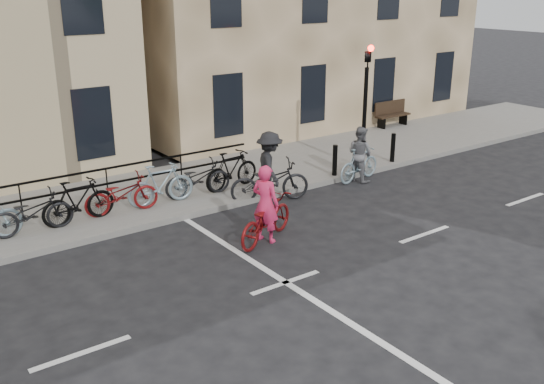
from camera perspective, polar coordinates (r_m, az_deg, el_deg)
ground at (r=11.79m, az=1.30°, el=-8.53°), size 120.00×120.00×0.00m
traffic_light at (r=18.06m, az=8.83°, el=9.32°), size 0.18×0.30×3.90m
bollard_east at (r=17.60m, az=5.93°, el=2.99°), size 0.14×0.14×0.90m
bollard_west at (r=19.23m, az=11.30°, el=4.12°), size 0.14×0.14×0.90m
bench at (r=24.10m, az=11.17°, el=7.34°), size 1.60×0.41×0.97m
parked_bikes at (r=14.61m, az=-19.90°, el=-1.33°), size 11.45×1.23×1.05m
cyclist_pink at (r=13.37m, az=-0.60°, el=-2.19°), size 2.09×1.42×1.76m
cyclist_grey at (r=17.63m, az=8.24°, el=3.09°), size 1.71×0.86×1.61m
cyclist_dark at (r=15.75m, az=-0.22°, el=1.66°), size 2.22×1.43×1.87m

